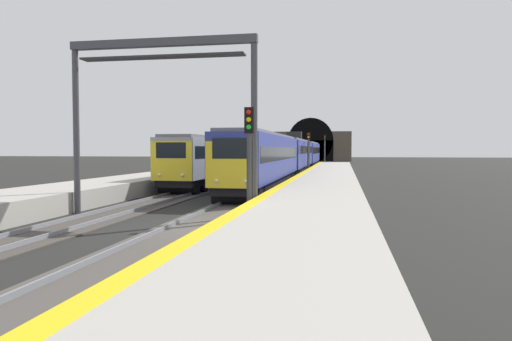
{
  "coord_description": "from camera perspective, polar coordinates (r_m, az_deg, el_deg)",
  "views": [
    {
      "loc": [
        -16.82,
        -5.54,
        2.95
      ],
      "look_at": [
        11.03,
        -0.41,
        1.67
      ],
      "focal_mm": 33.3,
      "sensor_mm": 36.0,
      "label": 1
    }
  ],
  "objects": [
    {
      "name": "overhead_signal_gantry",
      "position": [
        21.5,
        -11.27,
        10.15
      ],
      "size": [
        0.7,
        8.53,
        7.77
      ],
      "color": "#3F3F47",
      "rests_on": "ground_plane"
    },
    {
      "name": "ground_plane",
      "position": [
        17.96,
        -7.74,
        -6.88
      ],
      "size": [
        320.0,
        320.0,
        0.0
      ],
      "primitive_type": "plane",
      "color": "black"
    },
    {
      "name": "platform_right",
      "position": [
        17.05,
        5.96,
        -5.72
      ],
      "size": [
        112.0,
        4.44,
        0.97
      ],
      "primitive_type": "cube",
      "color": "#ADA89E",
      "rests_on": "ground_plane"
    },
    {
      "name": "train_main_approaching",
      "position": [
        54.59,
        4.62,
        1.91
      ],
      "size": [
        62.46,
        2.87,
        4.93
      ],
      "rotation": [
        0.0,
        0.0,
        3.15
      ],
      "color": "navy",
      "rests_on": "ground_plane"
    },
    {
      "name": "tunnel_portal",
      "position": [
        117.15,
        6.61,
        2.91
      ],
      "size": [
        2.88,
        19.54,
        10.94
      ],
      "color": "#51473D",
      "rests_on": "ground_plane"
    },
    {
      "name": "track_adjacent_line",
      "position": [
        19.87,
        -20.6,
        -5.98
      ],
      "size": [
        160.0,
        2.82,
        0.21
      ],
      "color": "#423D38",
      "rests_on": "ground_plane"
    },
    {
      "name": "platform_right_edge_strip",
      "position": [
        17.25,
        -0.58,
        -3.97
      ],
      "size": [
        112.0,
        0.5,
        0.01
      ],
      "primitive_type": "cube",
      "color": "yellow",
      "rests_on": "platform_right"
    },
    {
      "name": "railway_signal_far",
      "position": [
        97.78,
        8.27,
        2.9
      ],
      "size": [
        0.39,
        0.38,
        5.88
      ],
      "rotation": [
        0.0,
        0.0,
        3.14
      ],
      "color": "#4C4C54",
      "rests_on": "ground_plane"
    },
    {
      "name": "railway_signal_mid",
      "position": [
        51.85,
        6.33,
        2.42
      ],
      "size": [
        0.39,
        0.38,
        4.74
      ],
      "rotation": [
        0.0,
        0.0,
        3.14
      ],
      "color": "#4C4C54",
      "rests_on": "ground_plane"
    },
    {
      "name": "railway_signal_near",
      "position": [
        19.13,
        -0.8,
        2.23
      ],
      "size": [
        0.39,
        0.38,
        4.63
      ],
      "rotation": [
        0.0,
        0.0,
        3.14
      ],
      "color": "#38383D",
      "rests_on": "ground_plane"
    },
    {
      "name": "train_adjacent_platform",
      "position": [
        47.89,
        -1.82,
        1.74
      ],
      "size": [
        38.28,
        3.3,
        4.78
      ],
      "rotation": [
        0.0,
        0.0,
        3.11
      ],
      "color": "gray",
      "rests_on": "ground_plane"
    },
    {
      "name": "track_main_line",
      "position": [
        17.95,
        -7.74,
        -6.75
      ],
      "size": [
        160.0,
        2.6,
        0.21
      ],
      "color": "#4C4742",
      "rests_on": "ground_plane"
    }
  ]
}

